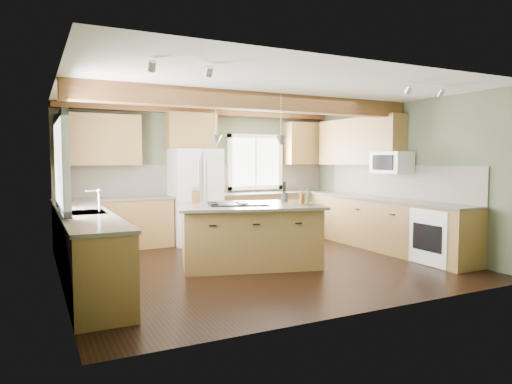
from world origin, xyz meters
name	(u,v)px	position (x,y,z in m)	size (l,w,h in m)	color
floor	(259,264)	(0.00, 0.00, 0.00)	(5.60, 5.60, 0.00)	black
ceiling	(259,93)	(0.00, 0.00, 2.60)	(5.60, 5.60, 0.00)	silver
wall_back	(203,175)	(0.00, 2.50, 1.30)	(5.60, 5.60, 0.00)	#4B553C
wall_left	(59,183)	(-2.80, 0.00, 1.30)	(5.00, 5.00, 0.00)	#4B553C
wall_right	(399,176)	(2.80, 0.00, 1.30)	(5.00, 5.00, 0.00)	#4B553C
ceiling_beam	(258,102)	(0.00, 0.04, 2.47)	(5.55, 0.26, 0.26)	#583319
soffit_trim	(204,112)	(0.00, 2.40, 2.54)	(5.55, 0.20, 0.10)	#583319
backsplash_back	(204,179)	(0.00, 2.48, 1.21)	(5.58, 0.03, 0.58)	brown
backsplash_right	(396,181)	(2.78, 0.05, 1.21)	(0.03, 3.70, 0.58)	brown
base_cab_back_left	(115,225)	(-1.79, 2.20, 0.44)	(2.02, 0.60, 0.88)	brown
counter_back_left	(114,199)	(-1.79, 2.20, 0.90)	(2.06, 0.64, 0.04)	#484035
base_cab_back_right	(275,215)	(1.49, 2.20, 0.44)	(2.62, 0.60, 0.88)	brown
counter_back_right	(275,193)	(1.49, 2.20, 0.90)	(2.66, 0.64, 0.04)	#484035
base_cab_left	(86,249)	(-2.50, 0.05, 0.44)	(0.60, 3.70, 0.88)	brown
counter_left	(85,214)	(-2.50, 0.05, 0.90)	(0.64, 3.74, 0.04)	#484035
base_cab_right	(383,225)	(2.50, 0.05, 0.44)	(0.60, 3.70, 0.88)	brown
counter_right	(383,199)	(2.50, 0.05, 0.90)	(0.64, 3.74, 0.04)	#484035
upper_cab_back_left	(100,140)	(-1.99, 2.33, 1.95)	(1.40, 0.35, 0.90)	brown
upper_cab_over_fridge	(191,131)	(-0.30, 2.33, 2.15)	(0.96, 0.35, 0.70)	brown
upper_cab_right	(359,142)	(2.62, 0.90, 1.95)	(0.35, 2.20, 0.90)	brown
upper_cab_back_corner	(305,144)	(2.30, 2.33, 1.95)	(0.90, 0.35, 0.90)	brown
window_left	(60,163)	(-2.78, 0.05, 1.55)	(0.04, 1.60, 1.05)	white
window_back	(255,162)	(1.15, 2.48, 1.55)	(1.10, 0.04, 1.00)	white
sink	(85,213)	(-2.50, 0.05, 0.91)	(0.50, 0.65, 0.03)	#262628
faucet	(99,202)	(-2.32, 0.05, 1.05)	(0.02, 0.02, 0.28)	#B2B2B7
dishwasher	(100,271)	(-2.49, -1.25, 0.43)	(0.60, 0.60, 0.84)	white
oven	(441,236)	(2.49, -1.25, 0.43)	(0.60, 0.72, 0.84)	white
microwave	(392,162)	(2.58, -0.05, 1.55)	(0.40, 0.70, 0.38)	white
pendant_left	(216,141)	(-0.63, 0.18, 1.88)	(0.18, 0.18, 0.16)	#B2B2B7
pendant_right	(281,141)	(0.32, -0.09, 1.88)	(0.18, 0.18, 0.16)	#B2B2B7
refrigerator	(195,196)	(-0.30, 2.12, 0.90)	(0.90, 0.74, 1.80)	silver
island	(249,236)	(-0.16, 0.04, 0.44)	(1.98, 1.21, 0.88)	brown
island_top	(249,206)	(-0.16, 0.04, 0.90)	(2.12, 1.34, 0.04)	#484035
cooktop	(238,204)	(-0.31, 0.09, 0.93)	(0.86, 0.57, 0.02)	black
knife_block	(196,196)	(-0.80, 0.63, 1.02)	(0.12, 0.09, 0.20)	brown
utensil_crock	(284,197)	(0.53, 0.16, 0.99)	(0.11, 0.11, 0.15)	#3D3531
bottle_tray	(305,197)	(0.58, -0.37, 1.03)	(0.24, 0.24, 0.22)	brown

